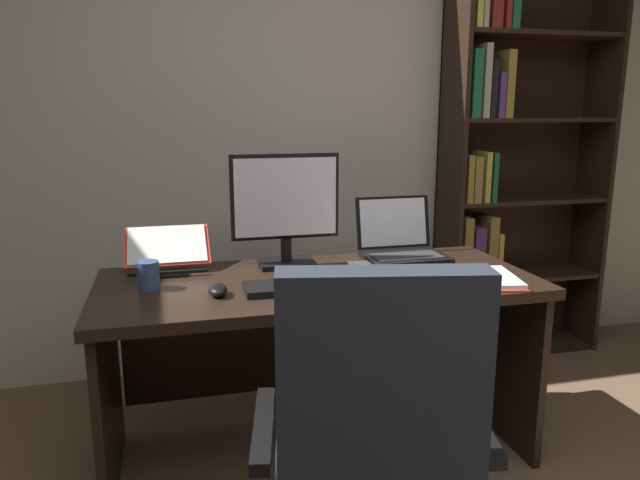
% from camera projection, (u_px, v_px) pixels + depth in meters
% --- Properties ---
extents(wall_back, '(5.38, 0.12, 2.51)m').
position_uv_depth(wall_back, '(309.00, 124.00, 3.02)').
color(wall_back, beige).
rests_on(wall_back, ground).
extents(desk, '(1.61, 0.69, 0.72)m').
position_uv_depth(desk, '(314.00, 321.00, 2.30)').
color(desk, black).
rests_on(desk, ground).
extents(bookshelf, '(0.89, 0.29, 2.13)m').
position_uv_depth(bookshelf, '(506.00, 163.00, 3.11)').
color(bookshelf, black).
rests_on(bookshelf, ground).
extents(office_chair, '(0.67, 0.60, 0.99)m').
position_uv_depth(office_chair, '(373.00, 475.00, 1.50)').
color(office_chair, black).
rests_on(office_chair, ground).
extents(monitor, '(0.43, 0.16, 0.45)m').
position_uv_depth(monitor, '(285.00, 211.00, 2.33)').
color(monitor, black).
rests_on(monitor, desk).
extents(laptop, '(0.33, 0.30, 0.25)m').
position_uv_depth(laptop, '(401.00, 245.00, 2.49)').
color(laptop, black).
rests_on(laptop, desk).
extents(keyboard, '(0.42, 0.15, 0.02)m').
position_uv_depth(keyboard, '(305.00, 286.00, 2.05)').
color(keyboard, black).
rests_on(keyboard, desk).
extents(computer_mouse, '(0.06, 0.10, 0.04)m').
position_uv_depth(computer_mouse, '(218.00, 290.00, 1.98)').
color(computer_mouse, black).
rests_on(computer_mouse, desk).
extents(reading_stand_with_book, '(0.32, 0.25, 0.15)m').
position_uv_depth(reading_stand_with_book, '(167.00, 250.00, 2.30)').
color(reading_stand_with_book, black).
rests_on(reading_stand_with_book, desk).
extents(open_binder, '(0.49, 0.36, 0.02)m').
position_uv_depth(open_binder, '(455.00, 279.00, 2.14)').
color(open_binder, '#DB422D').
rests_on(open_binder, desk).
extents(notepad, '(0.17, 0.22, 0.01)m').
position_uv_depth(notepad, '(371.00, 268.00, 2.30)').
color(notepad, white).
rests_on(notepad, desk).
extents(pen, '(0.14, 0.02, 0.01)m').
position_uv_depth(pen, '(376.00, 266.00, 2.31)').
color(pen, maroon).
rests_on(pen, notepad).
extents(coffee_mug, '(0.08, 0.08, 0.10)m').
position_uv_depth(coffee_mug, '(148.00, 275.00, 2.05)').
color(coffee_mug, '#334C7A').
rests_on(coffee_mug, desk).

